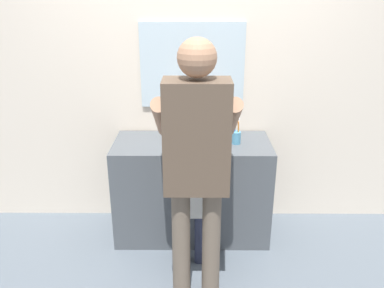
{
  "coord_description": "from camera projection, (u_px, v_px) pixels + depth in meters",
  "views": [
    {
      "loc": [
        0.02,
        -2.57,
        1.92
      ],
      "look_at": [
        0.0,
        0.15,
        0.85
      ],
      "focal_mm": 37.14,
      "sensor_mm": 36.0,
      "label": 1
    }
  ],
  "objects": [
    {
      "name": "sink_basin",
      "position": [
        192.0,
        136.0,
        3.04
      ],
      "size": [
        0.35,
        0.35,
        0.11
      ],
      "color": "silver",
      "rests_on": "vanity_cabinet"
    },
    {
      "name": "faucet",
      "position": [
        192.0,
        124.0,
        3.23
      ],
      "size": [
        0.18,
        0.14,
        0.18
      ],
      "color": "#B7BABF",
      "rests_on": "vanity_cabinet"
    },
    {
      "name": "back_wall",
      "position": [
        192.0,
        65.0,
        3.18
      ],
      "size": [
        4.4,
        0.1,
        2.7
      ],
      "color": "beige",
      "rests_on": "ground"
    },
    {
      "name": "adult_parent",
      "position": [
        197.0,
        153.0,
        2.35
      ],
      "size": [
        0.52,
        0.55,
        1.68
      ],
      "color": "#6B5B4C",
      "rests_on": "ground"
    },
    {
      "name": "ground_plane",
      "position": [
        192.0,
        253.0,
        3.09
      ],
      "size": [
        14.0,
        14.0,
        0.0
      ],
      "primitive_type": "plane",
      "color": "slate"
    },
    {
      "name": "toothbrush_cup",
      "position": [
        236.0,
        137.0,
        3.04
      ],
      "size": [
        0.07,
        0.07,
        0.21
      ],
      "color": "#4C8EB2",
      "rests_on": "vanity_cabinet"
    },
    {
      "name": "child_toddler",
      "position": [
        192.0,
        198.0,
        2.8
      ],
      "size": [
        0.28,
        0.28,
        0.9
      ],
      "color": "#2D334C",
      "rests_on": "ground"
    },
    {
      "name": "vanity_cabinet",
      "position": [
        192.0,
        189.0,
        3.23
      ],
      "size": [
        1.22,
        0.54,
        0.81
      ],
      "primitive_type": "cube",
      "color": "#4C5156",
      "rests_on": "ground"
    }
  ]
}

